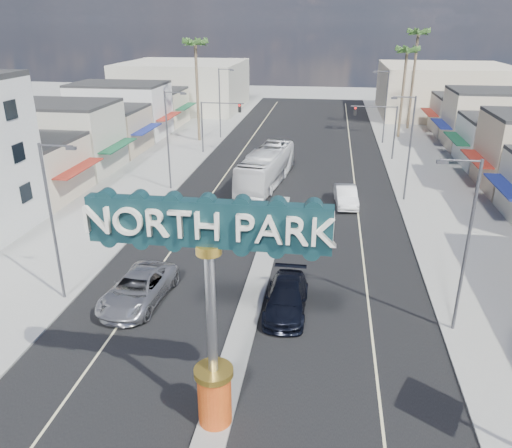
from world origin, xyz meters
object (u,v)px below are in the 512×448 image
(traffic_signal_right, at_px, (379,122))
(suv_right, at_px, (286,298))
(gateway_sign, at_px, (210,292))
(streetlight_l_near, at_px, (54,216))
(city_bus, at_px, (266,167))
(traffic_signal_left, at_px, (217,117))
(streetlight_l_far, at_px, (221,100))
(palm_left_far, at_px, (195,48))
(streetlight_l_mid, at_px, (169,136))
(streetlight_r_far, at_px, (385,104))
(suv_left, at_px, (138,289))
(car_parked_left, at_px, (167,217))
(palm_right_mid, at_px, (407,55))
(car_parked_right, at_px, (346,196))
(streetlight_r_near, at_px, (464,240))
(palm_right_far, at_px, (418,38))
(streetlight_r_mid, at_px, (408,144))

(traffic_signal_right, xyz_separation_m, suv_right, (-7.18, -33.38, -3.49))
(gateway_sign, relative_size, suv_right, 1.69)
(streetlight_l_near, distance_m, city_bus, 24.67)
(gateway_sign, height_order, traffic_signal_left, gateway_sign)
(streetlight_l_far, distance_m, palm_left_far, 7.21)
(streetlight_l_mid, height_order, city_bus, streetlight_l_mid)
(streetlight_r_far, relative_size, palm_left_far, 0.69)
(suv_left, bearing_deg, car_parked_left, 104.55)
(suv_left, xyz_separation_m, car_parked_left, (-1.80, 10.84, -0.01))
(streetlight_r_far, bearing_deg, palm_right_mid, 57.31)
(traffic_signal_right, xyz_separation_m, streetlight_r_far, (1.25, 8.01, 0.79))
(streetlight_l_far, height_order, suv_right, streetlight_l_far)
(suv_right, bearing_deg, car_parked_left, 133.84)
(streetlight_l_mid, relative_size, streetlight_r_far, 1.00)
(gateway_sign, relative_size, streetlight_l_mid, 1.02)
(palm_right_mid, height_order, car_parked_right, palm_right_mid)
(streetlight_r_far, bearing_deg, gateway_sign, -101.78)
(streetlight_r_near, xyz_separation_m, car_parked_left, (-18.50, 11.14, -4.23))
(gateway_sign, distance_m, car_parked_right, 27.19)
(streetlight_l_mid, xyz_separation_m, palm_left_far, (-2.57, 20.00, 6.43))
(streetlight_r_far, xyz_separation_m, palm_right_far, (4.57, 10.00, 7.32))
(palm_left_far, bearing_deg, streetlight_r_near, -59.64)
(suv_left, bearing_deg, streetlight_r_far, 73.30)
(streetlight_l_far, bearing_deg, city_bus, -66.14)
(traffic_signal_left, xyz_separation_m, streetlight_r_far, (19.62, 8.01, 0.79))
(car_parked_right, bearing_deg, streetlight_r_far, 73.51)
(traffic_signal_right, height_order, palm_right_far, palm_right_far)
(suv_left, bearing_deg, traffic_signal_left, 100.07)
(streetlight_l_far, bearing_deg, car_parked_right, -56.30)
(palm_right_far, height_order, suv_right, palm_right_far)
(streetlight_l_mid, xyz_separation_m, streetlight_l_far, (0.00, 22.00, 0.00))
(streetlight_r_mid, xyz_separation_m, car_parked_right, (-4.93, -1.89, -4.26))
(streetlight_l_near, bearing_deg, traffic_signal_right, 60.01)
(city_bus, bearing_deg, streetlight_l_mid, -153.03)
(streetlight_l_near, bearing_deg, car_parked_right, 48.66)
(gateway_sign, relative_size, suv_left, 1.51)
(car_parked_right, relative_size, city_bus, 0.41)
(palm_right_mid, distance_m, car_parked_right, 30.50)
(car_parked_right, bearing_deg, streetlight_r_near, -79.59)
(streetlight_l_mid, relative_size, car_parked_right, 1.84)
(traffic_signal_right, distance_m, streetlight_l_mid, 24.11)
(car_parked_right, bearing_deg, palm_right_mid, 70.12)
(palm_right_mid, distance_m, city_bus, 28.92)
(traffic_signal_right, height_order, suv_right, traffic_signal_right)
(streetlight_l_near, distance_m, suv_left, 5.94)
(palm_left_far, bearing_deg, palm_right_mid, 12.99)
(car_parked_left, height_order, city_bus, city_bus)
(gateway_sign, relative_size, streetlight_r_far, 1.02)
(streetlight_r_near, bearing_deg, traffic_signal_left, 119.99)
(streetlight_l_near, bearing_deg, streetlight_r_far, 63.58)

